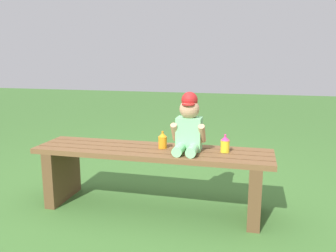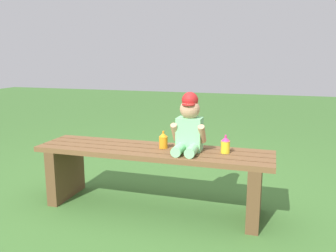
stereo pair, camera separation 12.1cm
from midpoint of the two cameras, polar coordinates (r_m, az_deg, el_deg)
ground_plane at (r=2.60m, az=-3.95°, el=-13.27°), size 16.00×16.00×0.00m
park_bench at (r=2.49m, az=-4.05°, el=-6.89°), size 1.67×0.40×0.44m
child_figure at (r=2.36m, az=1.96°, el=0.07°), size 0.23×0.27×0.40m
sippy_cup_left at (r=2.45m, az=-2.31°, el=-2.35°), size 0.06×0.06×0.12m
sippy_cup_right at (r=2.37m, az=7.90°, el=-2.93°), size 0.06×0.06×0.12m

